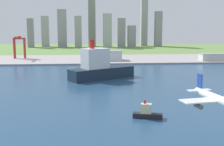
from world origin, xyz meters
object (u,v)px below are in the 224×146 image
airplane_landing (219,100)px  warehouse_annex (212,57)px  warehouse_main (108,55)px  port_crane_red (19,43)px  cargo_ship (99,68)px  tugboat_small (147,113)px

airplane_landing → warehouse_annex: bearing=68.0°
warehouse_main → warehouse_annex: 178.57m
port_crane_red → warehouse_main: port_crane_red is taller
airplane_landing → cargo_ship: (-48.74, 215.55, -14.74)m
tugboat_small → warehouse_main: size_ratio=0.43×
tugboat_small → cargo_ship: bearing=99.9°
airplane_landing → cargo_ship: bearing=102.7°
cargo_ship → warehouse_annex: bearing=37.7°
cargo_ship → port_crane_red: (-137.04, 208.56, 17.62)m
airplane_landing → cargo_ship: cargo_ship is taller
airplane_landing → warehouse_annex: airplane_landing is taller
airplane_landing → tugboat_small: airplane_landing is taller
port_crane_red → warehouse_annex: size_ratio=1.02×
warehouse_main → warehouse_annex: size_ratio=1.19×
cargo_ship → warehouse_main: 170.70m
airplane_landing → port_crane_red: size_ratio=1.04×
port_crane_red → airplane_landing: bearing=-66.3°
cargo_ship → port_crane_red: cargo_ship is taller
port_crane_red → warehouse_annex: 340.20m
cargo_ship → warehouse_annex: (197.83, 152.91, -4.82)m
airplane_landing → warehouse_annex: 397.95m
airplane_landing → cargo_ship: size_ratio=0.54×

